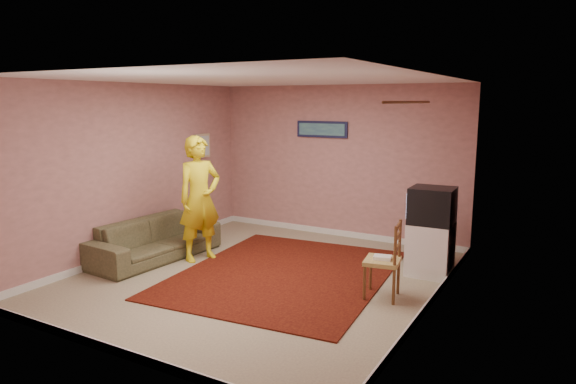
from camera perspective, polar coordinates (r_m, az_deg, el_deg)
The scene contains 26 objects.
ground at distance 7.00m, azimuth -3.09°, elevation -9.39°, with size 5.00×5.00×0.00m, color tan.
wall_back at distance 8.87m, azimuth 5.59°, elevation 3.36°, with size 4.50×0.02×2.60m, color tan.
wall_front at distance 4.81m, azimuth -19.53°, elevation -2.89°, with size 4.50×0.02×2.60m, color tan.
wall_left at distance 8.11m, azimuth -16.70°, elevation 2.35°, with size 0.02×5.00×2.60m, color tan.
wall_right at distance 5.80m, azimuth 15.87°, elevation -0.55°, with size 0.02×5.00×2.60m, color tan.
ceiling at distance 6.60m, azimuth -3.31°, elevation 12.40°, with size 4.50×5.00×0.02m, color white.
baseboard_back at distance 9.09m, azimuth 5.43°, elevation -4.50°, with size 4.50×0.02×0.10m, color silver.
baseboard_front at distance 5.23m, azimuth -18.61°, elevation -16.35°, with size 4.50×0.02×0.10m, color silver.
baseboard_left at distance 8.35m, azimuth -16.22°, elevation -6.18°, with size 0.02×5.00×0.10m, color silver.
baseboard_right at distance 6.14m, azimuth 15.21°, elevation -12.08°, with size 0.02×5.00×0.10m, color silver.
window at distance 4.91m, azimuth 13.36°, elevation -0.52°, with size 0.01×1.10×1.50m, color black.
curtain_sheer at distance 4.82m, azimuth 12.60°, elevation -3.13°, with size 0.01×0.75×2.10m, color white.
curtain_floral at distance 5.48m, azimuth 14.61°, elevation -1.62°, with size 0.01×0.35×2.10m, color white.
curtain_rod at distance 4.85m, azimuth 13.28°, elevation 9.69°, with size 0.02×0.02×1.40m, color brown.
picture_back at distance 8.91m, azimuth 3.79°, elevation 6.97°, with size 0.95×0.04×0.28m.
picture_left at distance 9.23m, azimuth -9.45°, elevation 5.09°, with size 0.04×0.38×0.42m.
area_rug at distance 7.09m, azimuth -0.37°, elevation -9.03°, with size 2.64×3.30×0.02m, color black.
tv_cabinet at distance 7.22m, azimuth 15.51°, elevation -6.15°, with size 0.56×0.51×0.72m, color silver.
crt_tv at distance 7.08m, azimuth 15.69°, elevation -1.46°, with size 0.59×0.52×0.49m.
chair_a at distance 7.59m, azimuth 16.25°, elevation -4.11°, with size 0.48×0.47×0.47m.
dvd_player at distance 7.60m, azimuth 16.23°, elevation -4.51°, with size 0.36×0.26×0.06m, color #B9B9BE.
blue_throw at distance 7.73m, azimuth 16.64°, elevation -2.59°, with size 0.44×0.06×0.46m, color #8AACE2.
chair_b at distance 6.22m, azimuth 10.47°, elevation -6.53°, with size 0.47×0.48×0.51m.
game_console at distance 6.24m, azimuth 10.45°, elevation -7.16°, with size 0.21×0.15×0.04m, color white.
sofa at distance 7.93m, azimuth -14.51°, elevation -5.11°, with size 2.04×0.80×0.59m, color brown.
person at distance 7.62m, azimuth -9.79°, elevation -0.74°, with size 0.67×0.44×1.84m, color yellow.
Camera 1 is at (3.57, -5.55, 2.33)m, focal length 32.00 mm.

